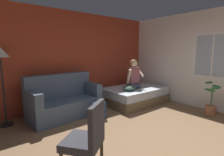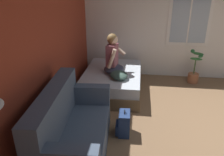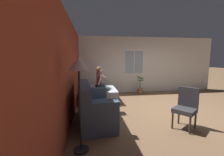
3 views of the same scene
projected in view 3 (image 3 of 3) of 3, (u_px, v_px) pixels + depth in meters
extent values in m
plane|color=brown|center=(168.00, 109.00, 4.95)|extent=(40.00, 40.00, 0.00)
cube|color=#993823|center=(70.00, 70.00, 4.32)|extent=(10.32, 0.16, 2.70)
cube|color=silver|center=(141.00, 65.00, 7.46)|extent=(0.16, 7.47, 2.70)
cube|color=white|center=(134.00, 62.00, 7.29)|extent=(0.02, 1.04, 1.24)
cube|color=#9EB2C6|center=(134.00, 62.00, 7.28)|extent=(0.01, 0.88, 1.08)
cube|color=white|center=(134.00, 62.00, 7.28)|extent=(0.01, 0.04, 1.08)
cube|color=brown|center=(99.00, 96.00, 6.15)|extent=(1.89, 1.31, 0.26)
cube|color=silver|center=(99.00, 90.00, 6.12)|extent=(1.84, 1.27, 0.22)
cube|color=#47566B|center=(96.00, 114.00, 3.96)|extent=(1.75, 0.92, 0.44)
cube|color=#47566B|center=(84.00, 95.00, 3.83)|extent=(1.71, 0.36, 0.60)
cube|color=#47566B|center=(100.00, 109.00, 3.18)|extent=(0.24, 0.81, 0.32)
cube|color=#47566B|center=(93.00, 93.00, 4.65)|extent=(0.24, 0.81, 0.32)
cylinder|color=#382D23|center=(172.00, 120.00, 3.59)|extent=(0.04, 0.04, 0.40)
cylinder|color=#382D23|center=(190.00, 126.00, 3.31)|extent=(0.04, 0.04, 0.40)
cylinder|color=#382D23|center=(179.00, 116.00, 3.86)|extent=(0.04, 0.04, 0.40)
cylinder|color=#382D23|center=(195.00, 120.00, 3.59)|extent=(0.04, 0.04, 0.40)
cube|color=#333338|center=(185.00, 110.00, 3.56)|extent=(0.64, 0.64, 0.10)
cube|color=#333338|center=(188.00, 97.00, 3.66)|extent=(0.40, 0.33, 0.48)
ellipsoid|color=#383D51|center=(100.00, 86.00, 6.04)|extent=(0.58, 0.52, 0.16)
cube|color=#8C4C56|center=(99.00, 78.00, 6.00)|extent=(0.36, 0.25, 0.48)
cylinder|color=beige|center=(100.00, 79.00, 5.81)|extent=(0.11, 0.22, 0.44)
cylinder|color=beige|center=(102.00, 75.00, 6.16)|extent=(0.14, 0.38, 0.29)
sphere|color=beige|center=(100.00, 70.00, 5.96)|extent=(0.21, 0.21, 0.21)
ellipsoid|color=olive|center=(99.00, 69.00, 5.95)|extent=(0.26, 0.25, 0.23)
cube|color=navy|center=(116.00, 107.00, 4.61)|extent=(0.31, 0.19, 0.40)
cube|color=navy|center=(112.00, 110.00, 4.60)|extent=(0.24, 0.06, 0.18)
torus|color=black|center=(116.00, 100.00, 4.58)|extent=(0.09, 0.02, 0.09)
ellipsoid|color=#385147|center=(105.00, 88.00, 5.74)|extent=(0.57, 0.50, 0.14)
cube|color=black|center=(106.00, 90.00, 5.74)|extent=(0.15, 0.08, 0.01)
cylinder|color=black|center=(81.00, 150.00, 2.74)|extent=(0.28, 0.28, 0.03)
cylinder|color=black|center=(80.00, 111.00, 2.64)|extent=(0.04, 0.04, 1.45)
cone|color=silver|center=(79.00, 64.00, 2.53)|extent=(0.36, 0.36, 0.22)
cylinder|color=#995B3D|center=(140.00, 91.00, 7.14)|extent=(0.26, 0.26, 0.24)
cylinder|color=#426033|center=(140.00, 85.00, 7.10)|extent=(0.03, 0.03, 0.36)
ellipsoid|color=#2D6B33|center=(141.00, 80.00, 6.96)|extent=(0.15, 0.29, 0.06)
ellipsoid|color=#2D6B33|center=(141.00, 78.00, 7.15)|extent=(0.22, 0.29, 0.06)
ellipsoid|color=#2D6B33|center=(138.00, 77.00, 7.05)|extent=(0.29, 0.15, 0.06)
ellipsoid|color=#2D6B33|center=(142.00, 79.00, 7.03)|extent=(0.30, 0.21, 0.06)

